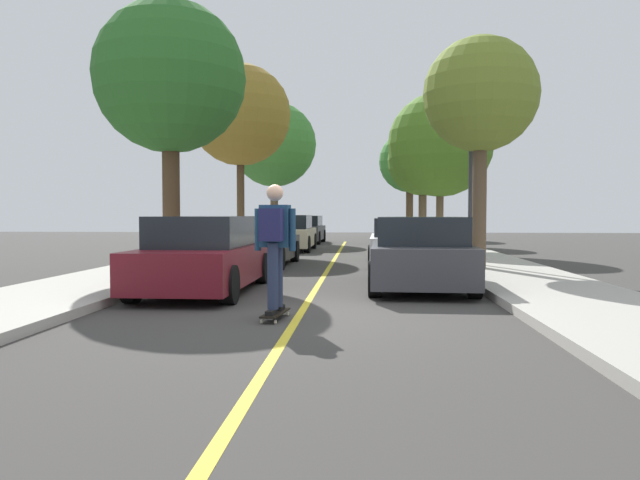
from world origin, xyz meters
The scene contains 21 objects.
ground centered at (0.00, 0.00, 0.00)m, with size 80.00×80.00×0.00m, color #3D3A38.
sidewalk_left centered at (-4.33, 0.00, 0.07)m, with size 2.50×56.00×0.14m, color #ADA89E.
sidewalk_right centered at (4.33, 0.00, 0.07)m, with size 2.50×56.00×0.14m, color #ADA89E.
center_line centered at (0.00, 4.00, 0.00)m, with size 0.12×39.20×0.01m, color gold.
parked_car_left_nearest centered at (-2.03, 2.47, 0.69)m, with size 1.87×4.46×1.42m.
parked_car_left_near centered at (-2.03, 8.40, 0.63)m, with size 1.96×4.35×1.27m.
parked_car_left_far centered at (-2.03, 15.61, 0.69)m, with size 1.96×4.23×1.42m.
parked_car_left_farthest centered at (-2.03, 21.98, 0.68)m, with size 1.97×4.40×1.38m.
parked_car_right_nearest centered at (2.03, 3.39, 0.70)m, with size 2.07×4.43×1.40m.
parked_car_right_near centered at (2.03, 9.01, 0.65)m, with size 1.97×4.52×1.34m.
street_tree_left_nearest centered at (-3.77, 5.96, 4.76)m, with size 3.68×3.68×6.49m.
street_tree_left_near centered at (-3.77, 14.54, 5.23)m, with size 3.87×3.87×7.05m.
street_tree_left_far centered at (-3.77, 23.53, 5.11)m, with size 4.46×4.46×7.22m.
street_tree_right_nearest centered at (3.77, 6.56, 4.34)m, with size 2.80×2.80×5.65m.
street_tree_right_near centered at (3.77, 14.33, 4.03)m, with size 3.88×3.88×5.84m.
street_tree_right_far centered at (3.77, 20.95, 4.00)m, with size 3.37×3.37×5.57m.
street_tree_right_farthest centered at (3.77, 29.14, 4.64)m, with size 3.75×3.75×6.41m.
fire_hydrant centered at (3.53, 7.90, 0.49)m, with size 0.20×0.20×0.70m.
streetlamp centered at (3.78, 7.86, 3.38)m, with size 0.36×0.24×5.68m.
skateboard centered at (-0.29, -0.44, 0.09)m, with size 0.32×0.86×0.10m.
skateboarder centered at (-0.30, -0.47, 1.11)m, with size 0.59×0.71×1.76m.
Camera 1 is at (0.91, -8.80, 1.46)m, focal length 34.48 mm.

